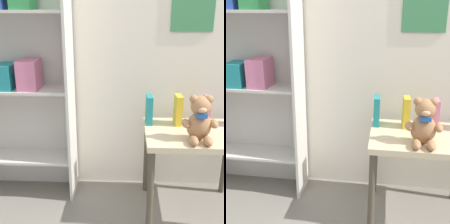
# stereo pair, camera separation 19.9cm
# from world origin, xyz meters

# --- Properties ---
(wall_back) EXTENTS (4.80, 0.07, 2.50)m
(wall_back) POSITION_xyz_m (0.00, 1.52, 1.25)
(wall_back) COLOR silver
(wall_back) RESTS_ON ground_plane
(bookshelf_side) EXTENTS (0.71, 0.27, 1.57)m
(bookshelf_side) POSITION_xyz_m (-0.96, 1.38, 0.88)
(bookshelf_side) COLOR beige
(bookshelf_side) RESTS_ON ground_plane
(display_table) EXTENTS (0.63, 0.49, 0.57)m
(display_table) POSITION_xyz_m (0.20, 1.17, 0.48)
(display_table) COLOR beige
(display_table) RESTS_ON ground_plane
(teddy_bear) EXTENTS (0.21, 0.19, 0.27)m
(teddy_bear) POSITION_xyz_m (0.19, 1.05, 0.69)
(teddy_bear) COLOR #A8754C
(teddy_bear) RESTS_ON display_table
(book_standing_teal) EXTENTS (0.04, 0.12, 0.19)m
(book_standing_teal) POSITION_xyz_m (-0.09, 1.32, 0.66)
(book_standing_teal) COLOR teal
(book_standing_teal) RESTS_ON display_table
(book_standing_yellow) EXTENTS (0.05, 0.11, 0.20)m
(book_standing_yellow) POSITION_xyz_m (0.10, 1.30, 0.67)
(book_standing_yellow) COLOR gold
(book_standing_yellow) RESTS_ON display_table
(book_standing_pink) EXTENTS (0.03, 0.11, 0.19)m
(book_standing_pink) POSITION_xyz_m (0.29, 1.31, 0.66)
(book_standing_pink) COLOR #D17093
(book_standing_pink) RESTS_ON display_table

